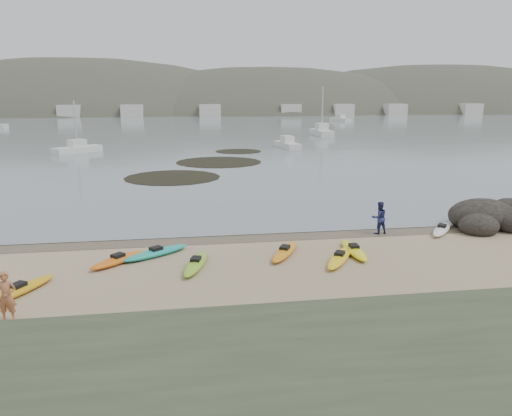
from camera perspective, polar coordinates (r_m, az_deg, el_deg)
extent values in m
plane|color=tan|center=(27.18, 0.00, -3.08)|extent=(600.00, 600.00, 0.00)
plane|color=brown|center=(26.89, 0.10, -3.25)|extent=(60.00, 60.00, 0.00)
plane|color=slate|center=(325.92, -8.39, 11.47)|extent=(1200.00, 1200.00, 0.00)
ellipsoid|color=teal|center=(24.09, -11.34, -5.04)|extent=(3.29, 2.63, 0.34)
ellipsoid|color=white|center=(29.45, 20.46, -2.31)|extent=(2.58, 2.91, 0.34)
ellipsoid|color=#84BC25|center=(22.33, -6.88, -6.32)|extent=(1.61, 3.51, 0.34)
ellipsoid|color=gold|center=(21.33, -25.48, -8.47)|extent=(2.40, 3.39, 0.34)
ellipsoid|color=orange|center=(23.82, 3.31, -5.01)|extent=(2.21, 3.28, 0.34)
ellipsoid|color=orange|center=(23.48, -15.47, -5.73)|extent=(2.59, 2.73, 0.34)
ellipsoid|color=#F6F314|center=(24.46, 11.11, -4.75)|extent=(0.80, 3.32, 0.34)
ellipsoid|color=yellow|center=(23.24, 9.53, -5.63)|extent=(2.42, 3.34, 0.34)
imported|color=#AF6C46|center=(18.86, -26.63, -9.05)|extent=(0.64, 0.42, 1.75)
imported|color=navy|center=(28.00, 13.90, -1.09)|extent=(0.94, 0.76, 1.80)
ellipsoid|color=black|center=(31.66, 24.36, -1.39)|extent=(3.93, 3.05, 1.96)
ellipsoid|color=black|center=(30.09, 24.08, -2.26)|extent=(2.18, 1.96, 1.31)
ellipsoid|color=black|center=(33.46, 26.86, -0.98)|extent=(2.40, 2.18, 1.74)
cylinder|color=black|center=(46.22, -9.53, 3.45)|extent=(8.70, 8.70, 0.04)
cylinder|color=black|center=(56.11, -4.27, 5.24)|extent=(9.55, 9.55, 0.04)
cylinder|color=black|center=(66.51, -2.02, 6.47)|extent=(6.07, 6.07, 0.04)
cube|color=silver|center=(69.23, -19.73, 6.34)|extent=(5.90, 5.89, 0.91)
cube|color=silver|center=(71.04, 3.58, 7.21)|extent=(2.78, 6.69, 0.91)
cube|color=silver|center=(93.33, 7.51, 8.58)|extent=(2.46, 8.57, 1.20)
cube|color=silver|center=(142.82, 9.60, 9.95)|extent=(4.23, 7.65, 1.03)
ellipsoid|color=#384235|center=(226.01, -19.41, 5.72)|extent=(220.00, 120.00, 80.00)
ellipsoid|color=#384235|center=(220.49, 1.33, 6.99)|extent=(200.00, 110.00, 68.00)
ellipsoid|color=#384235|center=(258.81, 19.90, 6.71)|extent=(230.00, 130.00, 76.00)
cube|color=beige|center=(175.06, -21.81, 10.22)|extent=(7.00, 5.00, 4.00)
cube|color=beige|center=(171.46, -13.84, 10.72)|extent=(7.00, 5.00, 4.00)
cube|color=beige|center=(171.19, -5.66, 11.02)|extent=(7.00, 5.00, 4.00)
cube|color=beige|center=(174.25, 2.39, 11.10)|extent=(7.00, 5.00, 4.00)
cube|color=beige|center=(180.49, 10.02, 10.99)|extent=(7.00, 5.00, 4.00)
cube|color=beige|center=(189.57, 17.03, 10.71)|extent=(7.00, 5.00, 4.00)
cube|color=beige|center=(201.13, 23.29, 10.33)|extent=(7.00, 5.00, 4.00)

